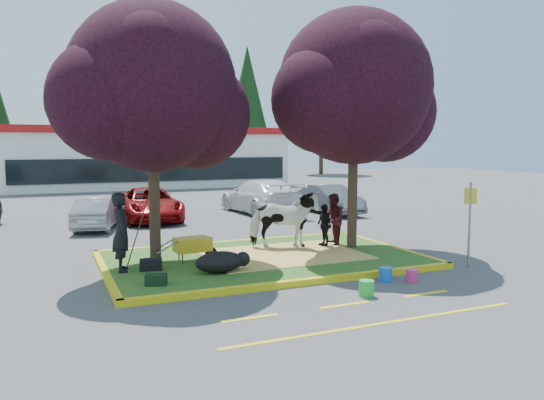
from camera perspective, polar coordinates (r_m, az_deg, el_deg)
name	(u,v)px	position (r m, az deg, el deg)	size (l,w,h in m)	color
ground	(263,262)	(14.36, -0.96, -6.67)	(90.00, 90.00, 0.00)	#424244
median_island	(263,259)	(14.34, -0.96, -6.38)	(8.00, 5.00, 0.15)	#254F18
curb_near	(307,282)	(12.06, 3.79, -8.78)	(8.30, 0.16, 0.15)	gold
curb_far	(232,243)	(16.71, -4.35, -4.62)	(8.30, 0.16, 0.15)	gold
curb_left	(105,274)	(13.37, -17.49, -7.58)	(0.16, 5.30, 0.15)	gold
curb_right	(389,247)	(16.31, 12.47, -5.01)	(0.16, 5.30, 0.15)	gold
straw_bedding	(283,254)	(14.56, 1.24, -5.87)	(4.20, 3.00, 0.01)	#E6BC5E
tree_purple_left	(153,95)	(13.63, -12.70, 10.95)	(5.06, 4.20, 6.51)	black
tree_purple_right	(355,95)	(15.58, 8.92, 11.13)	(5.30, 4.40, 6.82)	black
fire_lane_stripe_a	(250,318)	(9.88, -2.40, -12.57)	(1.10, 0.12, 0.01)	yellow
fire_lane_stripe_b	(345,305)	(10.72, 7.82, -11.12)	(1.10, 0.12, 0.01)	yellow
fire_lane_stripe_c	(426,294)	(11.85, 16.24, -9.64)	(1.10, 0.12, 0.01)	yellow
fire_lane_long	(380,324)	(9.77, 11.56, -12.91)	(6.00, 0.10, 0.01)	yellow
retail_building	(147,156)	(41.59, -13.28, 4.59)	(20.40, 8.40, 4.40)	silver
treeline	(118,94)	(51.19, -16.23, 10.89)	(46.58, 7.80, 14.63)	black
cow	(284,220)	(15.23, 1.25, -2.17)	(0.90, 1.98, 1.67)	white
calf	(220,262)	(12.57, -5.66, -6.65)	(1.17, 0.66, 0.51)	black
handler	(122,232)	(13.02, -15.88, -3.33)	(0.68, 0.45, 1.88)	black
visitor_a	(333,219)	(15.94, 6.60, -2.07)	(0.75, 0.59, 1.55)	#411218
visitor_b	(324,225)	(15.74, 5.65, -2.70)	(0.73, 0.31, 1.25)	black
wheelbarrow	(193,245)	(13.87, -8.51, -4.78)	(1.63, 0.68, 0.61)	black
gear_bag_dark	(151,265)	(13.09, -12.89, -6.79)	(0.53, 0.29, 0.27)	black
gear_bag_green	(156,280)	(11.72, -12.36, -8.37)	(0.44, 0.27, 0.23)	black
sign_post	(470,216)	(14.38, 20.51, -1.63)	(0.29, 0.16, 2.20)	slate
bucket_green	(366,288)	(11.32, 10.13, -9.35)	(0.32, 0.32, 0.34)	green
bucket_pink	(412,276)	(12.69, 14.81, -7.89)	(0.27, 0.27, 0.29)	#CC2D6C
bucket_blue	(385,274)	(12.60, 12.11, -7.84)	(0.31, 0.31, 0.33)	blue
car_silver	(97,213)	(20.90, -18.35, -1.33)	(1.26, 3.61, 1.19)	gray
car_red	(150,204)	(22.66, -13.01, -0.42)	(2.25, 4.88, 1.36)	maroon
car_white	(260,196)	(24.26, -1.25, 0.39)	(2.19, 5.38, 1.56)	white
car_grey	(330,199)	(24.34, 6.24, 0.08)	(1.39, 3.99, 1.31)	#595B61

